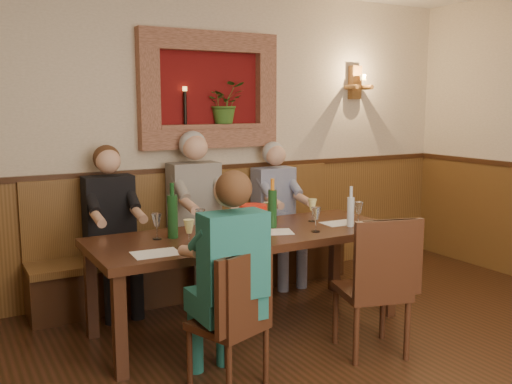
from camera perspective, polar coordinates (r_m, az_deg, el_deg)
room_shell at (r=2.80m, az=17.96°, el=11.68°), size 6.04×6.04×2.82m
wainscoting at (r=3.02m, az=16.76°, el=-13.80°), size 6.02×6.02×1.15m
wall_niche at (r=5.36m, az=-4.23°, el=9.63°), size 1.36×0.30×1.06m
wall_sconce at (r=6.24m, az=9.98°, el=10.67°), size 0.25×0.20×0.35m
dining_table at (r=4.40m, az=-0.82°, el=-5.01°), size 2.40×0.90×0.75m
bench at (r=5.31m, az=-5.71°, el=-6.50°), size 3.00×0.45×1.11m
chair_near_left at (r=3.62m, az=-2.61°, el=-15.22°), size 0.50×0.50×0.88m
chair_near_right at (r=4.13m, az=11.49°, el=-11.80°), size 0.54×0.54×0.98m
person_bench_left at (r=4.89m, az=-14.09°, el=-5.09°), size 0.41×0.50×1.39m
person_bench_mid at (r=5.13m, az=-5.75°, el=-3.70°), size 0.45×0.55×1.49m
person_bench_right at (r=5.52m, az=2.21°, el=-3.36°), size 0.40×0.48×1.37m
person_chair_front at (r=3.52m, az=-2.91°, el=-10.64°), size 0.39×0.48×1.35m
spittoon_bucket at (r=4.25m, az=-0.29°, el=-2.86°), size 0.26×0.26×0.23m
wine_bottle_green_a at (r=4.53m, az=1.65°, el=-1.57°), size 0.08×0.08×0.39m
wine_bottle_green_b at (r=4.22m, az=-8.34°, el=-2.32°), size 0.10×0.10×0.41m
water_bottle at (r=4.64m, az=9.44°, el=-1.85°), size 0.07×0.07×0.33m
tasting_sheet_a at (r=3.84m, az=-9.98°, el=-6.06°), size 0.32×0.24×0.00m
tasting_sheet_b at (r=4.40m, az=1.70°, el=-4.02°), size 0.35×0.30×0.00m
tasting_sheet_c at (r=4.77m, az=8.31°, el=-3.09°), size 0.29×0.21×0.00m
tasting_sheet_d at (r=4.06m, az=-1.97°, el=-5.11°), size 0.31×0.23×0.00m
wine_glass_0 at (r=4.62m, az=1.22°, el=-2.20°), size 0.08×0.08×0.19m
wine_glass_1 at (r=3.96m, az=-6.70°, el=-4.12°), size 0.08×0.08×0.19m
wine_glass_2 at (r=4.23m, az=-0.38°, el=-3.21°), size 0.08×0.08×0.19m
wine_glass_3 at (r=4.41m, az=6.00°, el=-2.77°), size 0.08×0.08×0.19m
wine_glass_4 at (r=4.80m, az=5.64°, el=-1.82°), size 0.08×0.08×0.19m
wine_glass_5 at (r=4.70m, az=10.20°, el=-2.13°), size 0.08×0.08×0.19m
wine_glass_6 at (r=4.08m, az=-1.21°, el=-3.67°), size 0.08×0.08×0.19m
wine_glass_7 at (r=4.21m, az=-9.89°, el=-3.41°), size 0.08×0.08×0.19m
wine_glass_8 at (r=4.34m, az=-5.56°, el=-2.95°), size 0.08×0.08×0.19m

